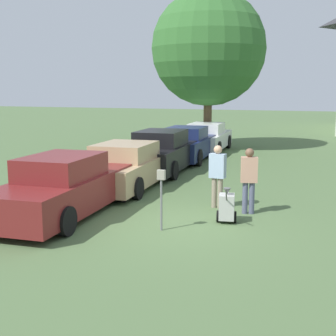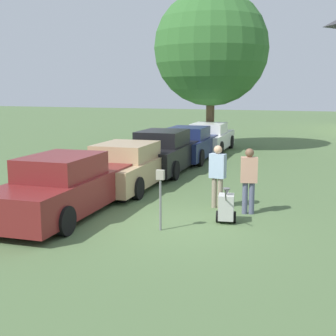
# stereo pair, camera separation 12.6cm
# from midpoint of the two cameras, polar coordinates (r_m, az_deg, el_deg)

# --- Properties ---
(ground_plane) EXTENTS (120.00, 120.00, 0.00)m
(ground_plane) POSITION_cam_midpoint_polar(r_m,az_deg,el_deg) (11.09, 0.22, -6.96)
(ground_plane) COLOR #4C663D
(parked_car_maroon) EXTENTS (2.17, 5.28, 1.55)m
(parked_car_maroon) POSITION_cam_midpoint_polar(r_m,az_deg,el_deg) (12.10, -12.08, -2.30)
(parked_car_maroon) COLOR maroon
(parked_car_maroon) RESTS_ON ground_plane
(parked_car_tan) EXTENTS (2.26, 5.16, 1.46)m
(parked_car_tan) POSITION_cam_midpoint_polar(r_m,az_deg,el_deg) (15.19, -4.65, 0.17)
(parked_car_tan) COLOR tan
(parked_car_tan) RESTS_ON ground_plane
(parked_car_black) EXTENTS (2.24, 5.21, 1.60)m
(parked_car_black) POSITION_cam_midpoint_polar(r_m,az_deg,el_deg) (18.04, -0.31, 1.90)
(parked_car_black) COLOR black
(parked_car_black) RESTS_ON ground_plane
(parked_car_navy) EXTENTS (2.17, 4.84, 1.50)m
(parked_car_navy) POSITION_cam_midpoint_polar(r_m,az_deg,el_deg) (20.90, 2.77, 2.86)
(parked_car_navy) COLOR #19234C
(parked_car_navy) RESTS_ON ground_plane
(parked_car_white) EXTENTS (2.17, 4.95, 1.45)m
(parked_car_white) POSITION_cam_midpoint_polar(r_m,az_deg,el_deg) (23.99, 5.22, 3.65)
(parked_car_white) COLOR silver
(parked_car_white) RESTS_ON ground_plane
(parking_meter) EXTENTS (0.18, 0.09, 1.39)m
(parking_meter) POSITION_cam_midpoint_polar(r_m,az_deg,el_deg) (10.45, -0.59, -2.52)
(parking_meter) COLOR slate
(parking_meter) RESTS_ON ground_plane
(person_worker) EXTENTS (0.44, 0.26, 1.69)m
(person_worker) POSITION_cam_midpoint_polar(r_m,az_deg,el_deg) (12.51, 6.35, -0.57)
(person_worker) COLOR gray
(person_worker) RESTS_ON ground_plane
(person_supervisor) EXTENTS (0.46, 0.31, 1.69)m
(person_supervisor) POSITION_cam_midpoint_polar(r_m,az_deg,el_deg) (12.03, 10.13, -1.08)
(person_supervisor) COLOR #515670
(person_supervisor) RESTS_ON ground_plane
(equipment_cart) EXTENTS (0.52, 1.00, 1.00)m
(equipment_cart) POSITION_cam_midpoint_polar(r_m,az_deg,el_deg) (11.28, 7.43, -4.72)
(equipment_cart) COLOR #B2B2AD
(equipment_cart) RESTS_ON ground_plane
(shade_tree) EXTENTS (5.97, 5.97, 8.23)m
(shade_tree) POSITION_cam_midpoint_polar(r_m,az_deg,el_deg) (25.18, 5.43, 14.32)
(shade_tree) COLOR brown
(shade_tree) RESTS_ON ground_plane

